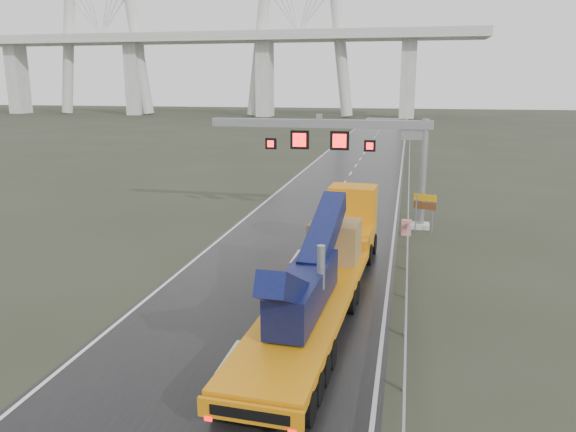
% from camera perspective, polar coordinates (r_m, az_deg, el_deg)
% --- Properties ---
extents(ground, '(400.00, 400.00, 0.00)m').
position_cam_1_polar(ground, '(22.27, -4.45, -11.74)').
color(ground, '#282C1E').
rests_on(ground, ground).
extents(road, '(11.00, 200.00, 0.02)m').
position_cam_1_polar(road, '(60.34, 6.37, 4.31)').
color(road, black).
rests_on(road, ground).
extents(guardrail, '(0.20, 140.00, 1.40)m').
position_cam_1_polar(guardrail, '(50.07, 12.18, 3.03)').
color(guardrail, gray).
rests_on(guardrail, ground).
extents(sign_gantry, '(14.90, 1.20, 7.42)m').
position_cam_1_polar(sign_gantry, '(37.68, 6.35, 7.47)').
color(sign_gantry, '#A9A9A4').
rests_on(sign_gantry, ground).
extents(heavy_haul_truck, '(3.75, 19.63, 4.58)m').
position_cam_1_polar(heavy_haul_truck, '(25.55, 4.27, -4.11)').
color(heavy_haul_truck, orange).
rests_on(heavy_haul_truck, ground).
extents(exit_sign_pair, '(1.42, 0.51, 2.53)m').
position_cam_1_polar(exit_sign_pair, '(37.13, 13.73, 1.07)').
color(exit_sign_pair, gray).
rests_on(exit_sign_pair, ground).
extents(striped_barrier, '(0.62, 0.36, 1.01)m').
position_cam_1_polar(striped_barrier, '(36.29, 11.92, -1.16)').
color(striped_barrier, red).
rests_on(striped_barrier, ground).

